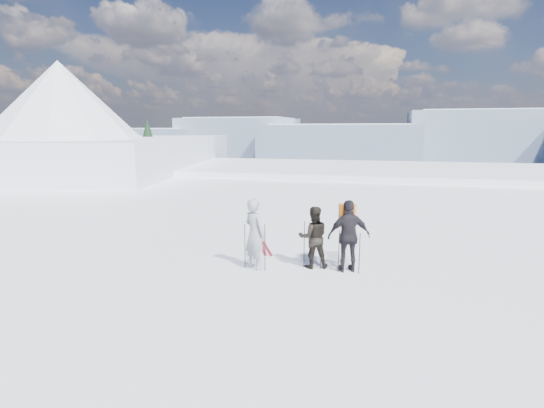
% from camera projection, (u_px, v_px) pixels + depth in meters
% --- Properties ---
extents(lake_basin, '(820.00, 820.00, 71.62)m').
position_uv_depth(lake_basin, '(361.00, 242.00, 39.55)').
color(lake_basin, white).
rests_on(lake_basin, ground).
extents(far_mountain_range, '(770.00, 110.00, 53.00)m').
position_uv_depth(far_mountain_range, '(409.00, 140.00, 437.91)').
color(far_mountain_range, slate).
rests_on(far_mountain_range, ground).
extents(near_ridge, '(31.37, 35.68, 25.62)m').
position_uv_depth(near_ridge, '(106.00, 199.00, 44.83)').
color(near_ridge, white).
rests_on(near_ridge, ground).
extents(skier_grey, '(0.87, 0.80, 1.98)m').
position_uv_depth(skier_grey, '(255.00, 234.00, 11.74)').
color(skier_grey, gray).
rests_on(skier_grey, ground).
extents(skier_dark, '(1.01, 0.88, 1.75)m').
position_uv_depth(skier_dark, '(313.00, 237.00, 11.85)').
color(skier_dark, black).
rests_on(skier_dark, ground).
extents(skier_pack, '(1.26, 0.85, 1.99)m').
position_uv_depth(skier_pack, '(349.00, 236.00, 11.50)').
color(skier_pack, black).
rests_on(skier_pack, ground).
extents(backpack, '(0.48, 0.37, 0.62)m').
position_uv_depth(backpack, '(348.00, 187.00, 11.52)').
color(backpack, orange).
rests_on(backpack, skier_pack).
extents(ski_poles, '(3.15, 0.60, 1.33)m').
position_uv_depth(ski_poles, '(303.00, 248.00, 11.67)').
color(ski_poles, black).
rests_on(ski_poles, ground).
extents(skis_loose, '(0.88, 1.62, 0.03)m').
position_uv_depth(skis_loose, '(265.00, 248.00, 13.87)').
color(skis_loose, black).
rests_on(skis_loose, ground).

